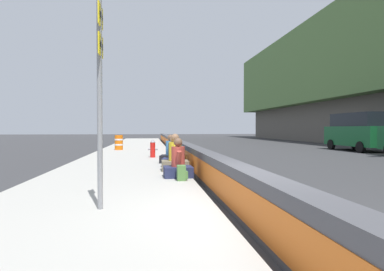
# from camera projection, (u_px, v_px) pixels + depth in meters

# --- Properties ---
(ground_plane) EXTENTS (160.00, 160.00, 0.00)m
(ground_plane) POSITION_uv_depth(u_px,v_px,m) (251.00, 222.00, 5.29)
(ground_plane) COLOR #353538
(ground_plane) RESTS_ON ground
(sidewalk_strip) EXTENTS (80.00, 4.40, 0.14)m
(sidewalk_strip) POSITION_uv_depth(u_px,v_px,m) (83.00, 224.00, 4.95)
(sidewalk_strip) COLOR #A8A59E
(sidewalk_strip) RESTS_ON ground_plane
(jersey_barrier) EXTENTS (76.00, 0.45, 0.85)m
(jersey_barrier) POSITION_uv_depth(u_px,v_px,m) (251.00, 196.00, 5.28)
(jersey_barrier) COLOR #47474C
(jersey_barrier) RESTS_ON ground_plane
(route_sign_post) EXTENTS (0.44, 0.09, 3.60)m
(route_sign_post) POSITION_uv_depth(u_px,v_px,m) (100.00, 88.00, 5.51)
(route_sign_post) COLOR gray
(route_sign_post) RESTS_ON sidewalk_strip
(fire_hydrant) EXTENTS (0.26, 0.46, 0.88)m
(fire_hydrant) POSITION_uv_depth(u_px,v_px,m) (153.00, 148.00, 15.42)
(fire_hydrant) COLOR red
(fire_hydrant) RESTS_ON sidewalk_strip
(seated_person_foreground) EXTENTS (0.72, 0.82, 1.12)m
(seated_person_foreground) POSITION_uv_depth(u_px,v_px,m) (178.00, 165.00, 9.21)
(seated_person_foreground) COLOR #23284C
(seated_person_foreground) RESTS_ON sidewalk_strip
(seated_person_middle) EXTENTS (0.77, 0.87, 1.21)m
(seated_person_middle) POSITION_uv_depth(u_px,v_px,m) (175.00, 159.00, 10.66)
(seated_person_middle) COLOR #706651
(seated_person_middle) RESTS_ON sidewalk_strip
(seated_person_rear) EXTENTS (0.78, 0.88, 1.09)m
(seated_person_rear) POSITION_uv_depth(u_px,v_px,m) (173.00, 157.00, 11.86)
(seated_person_rear) COLOR #23284C
(seated_person_rear) RESTS_ON sidewalk_strip
(seated_person_far) EXTENTS (0.84, 0.94, 1.14)m
(seated_person_far) POSITION_uv_depth(u_px,v_px,m) (171.00, 154.00, 13.06)
(seated_person_far) COLOR black
(seated_person_far) RESTS_ON sidewalk_strip
(backpack) EXTENTS (0.32, 0.28, 0.40)m
(backpack) POSITION_uv_depth(u_px,v_px,m) (182.00, 173.00, 8.63)
(backpack) COLOR #4C7A3D
(backpack) RESTS_ON sidewalk_strip
(construction_barrel) EXTENTS (0.54, 0.54, 0.95)m
(construction_barrel) POSITION_uv_depth(u_px,v_px,m) (119.00, 142.00, 20.85)
(construction_barrel) COLOR orange
(construction_barrel) RESTS_ON sidewalk_strip
(parked_car_fourth) EXTENTS (5.10, 2.10, 2.56)m
(parked_car_fourth) POSITION_uv_depth(u_px,v_px,m) (358.00, 131.00, 21.71)
(parked_car_fourth) COLOR #145128
(parked_car_fourth) RESTS_ON ground_plane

